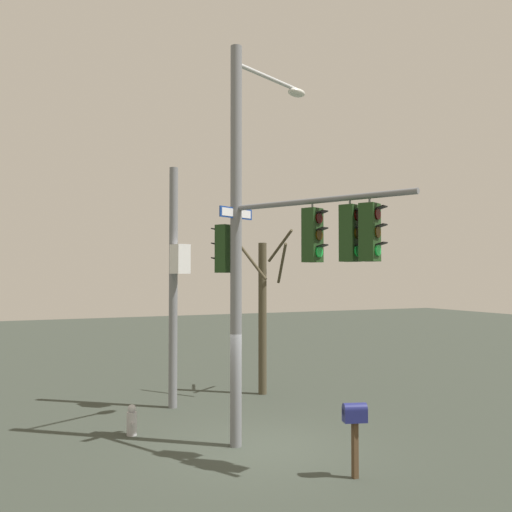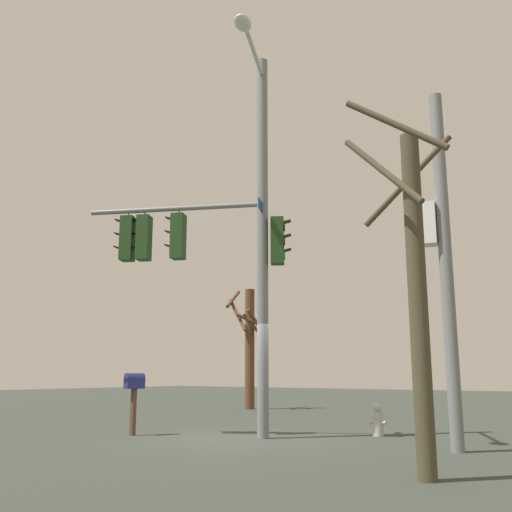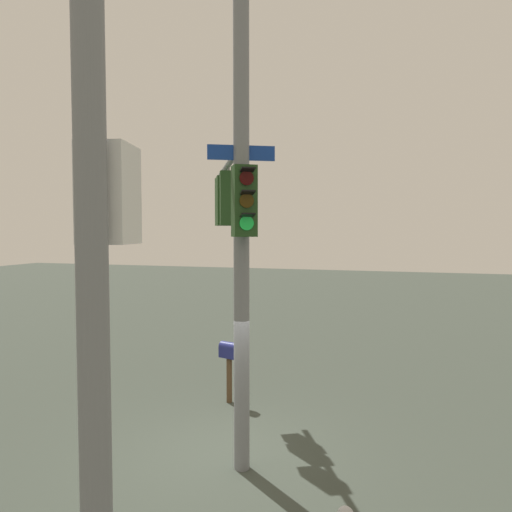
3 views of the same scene
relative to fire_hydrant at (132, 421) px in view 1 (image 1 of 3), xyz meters
name	(u,v)px [view 1 (image 1 of 3)]	position (x,y,z in m)	size (l,w,h in m)	color
ground_plane	(260,448)	(-2.20, -2.34, -0.34)	(80.00, 80.00, 0.00)	#333A31
main_signal_pole_assembly	(271,230)	(-2.62, -2.42, 4.47)	(5.25, 2.99, 9.05)	slate
secondary_pole_assembly	(175,279)	(2.24, -1.73, 3.36)	(0.78, 0.51, 6.95)	slate
fire_hydrant	(132,421)	(0.00, 0.00, 0.00)	(0.38, 0.24, 0.73)	#B2B2B7
mailbox	(355,419)	(-4.64, -3.18, 0.76)	(0.36, 0.49, 1.41)	#4C3823
bare_tree_across_street	(263,311)	(2.94, -4.89, 2.32)	(1.73, 1.80, 5.29)	#47402D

